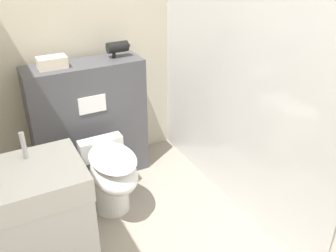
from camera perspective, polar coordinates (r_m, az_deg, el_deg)
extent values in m
cube|color=beige|center=(3.32, -7.54, 15.23)|extent=(8.00, 0.06, 2.50)
cube|color=#4C4C51|center=(3.23, -11.93, 0.58)|extent=(0.94, 0.31, 1.04)
cube|color=white|center=(2.99, -11.45, 3.22)|extent=(0.22, 0.01, 0.14)
cube|color=silver|center=(2.69, 10.18, 8.40)|extent=(0.01, 2.04, 2.18)
cylinder|color=white|center=(2.96, -8.59, -9.50)|extent=(0.26, 0.26, 0.37)
ellipsoid|color=white|center=(2.77, -8.28, -7.07)|extent=(0.33, 0.49, 0.24)
ellipsoid|color=white|center=(2.70, -8.46, -4.81)|extent=(0.32, 0.48, 0.02)
cube|color=white|center=(2.96, -10.20, -3.35)|extent=(0.34, 0.10, 0.17)
cube|color=white|center=(1.89, -19.93, -7.82)|extent=(0.47, 0.42, 0.12)
cylinder|color=silver|center=(1.91, -21.14, -2.79)|extent=(0.02, 0.02, 0.14)
cylinder|color=black|center=(3.11, -7.72, 11.86)|extent=(0.17, 0.09, 0.09)
cone|color=black|center=(3.14, -5.98, 12.13)|extent=(0.03, 0.08, 0.08)
cylinder|color=black|center=(3.11, -8.26, 10.94)|extent=(0.03, 0.03, 0.08)
cube|color=beige|center=(2.96, -17.24, 9.24)|extent=(0.21, 0.13, 0.09)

